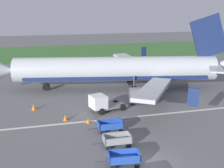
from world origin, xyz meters
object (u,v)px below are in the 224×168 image
object	(u,v)px
traffic_cone_mid_apron	(65,118)
traffic_cone_by_carts	(34,107)
baggage_cart_second_in_row	(124,158)
airplane	(123,70)
baggage_cart_third_in_row	(117,140)
service_truck_beside_carts	(102,103)
traffic_cone_near_plane	(88,121)
baggage_cart_fourth_in_row	(110,126)

from	to	relation	value
traffic_cone_mid_apron	traffic_cone_by_carts	bearing A→B (deg)	128.55
baggage_cart_second_in_row	traffic_cone_by_carts	xyz separation A→B (m)	(-7.09, 14.63, -0.23)
traffic_cone_by_carts	airplane	bearing A→B (deg)	24.22
baggage_cart_second_in_row	baggage_cart_third_in_row	bearing A→B (deg)	84.14
service_truck_beside_carts	traffic_cone_mid_apron	distance (m)	4.86
baggage_cart_second_in_row	traffic_cone_mid_apron	xyz separation A→B (m)	(-3.66, 10.32, -0.28)
baggage_cart_second_in_row	traffic_cone_by_carts	size ratio (longest dim) A/B	4.87
service_truck_beside_carts	traffic_cone_near_plane	xyz separation A→B (m)	(-2.19, -3.00, -0.80)
baggage_cart_second_in_row	traffic_cone_near_plane	world-z (taller)	baggage_cart_second_in_row
traffic_cone_mid_apron	traffic_cone_by_carts	xyz separation A→B (m)	(-3.44, 4.31, 0.04)
service_truck_beside_carts	airplane	bearing A→B (deg)	59.22
baggage_cart_third_in_row	baggage_cart_fourth_in_row	bearing A→B (deg)	87.39
baggage_cart_fourth_in_row	traffic_cone_by_carts	size ratio (longest dim) A/B	4.80
traffic_cone_near_plane	traffic_cone_mid_apron	bearing A→B (deg)	149.49
baggage_cart_third_in_row	service_truck_beside_carts	xyz separation A→B (m)	(0.53, 8.76, 0.50)
baggage_cart_third_in_row	traffic_cone_near_plane	bearing A→B (deg)	106.01
baggage_cart_second_in_row	baggage_cart_fourth_in_row	size ratio (longest dim) A/B	1.01
baggage_cart_fourth_in_row	traffic_cone_near_plane	bearing A→B (deg)	125.20
traffic_cone_mid_apron	traffic_cone_by_carts	distance (m)	5.51
traffic_cone_by_carts	baggage_cart_fourth_in_row	bearing A→B (deg)	-47.43
baggage_cart_third_in_row	traffic_cone_mid_apron	xyz separation A→B (m)	(-3.98, 7.13, -0.28)
baggage_cart_second_in_row	baggage_cart_fourth_in_row	bearing A→B (deg)	85.77
baggage_cart_fourth_in_row	service_truck_beside_carts	bearing A→B (deg)	86.01
airplane	baggage_cart_third_in_row	xyz separation A→B (m)	(-5.63, -17.31, -2.45)
traffic_cone_near_plane	traffic_cone_by_carts	distance (m)	8.10
service_truck_beside_carts	traffic_cone_near_plane	bearing A→B (deg)	-126.11
baggage_cart_second_in_row	baggage_cart_fourth_in_row	world-z (taller)	same
baggage_cart_second_in_row	traffic_cone_mid_apron	size ratio (longest dim) A/B	5.52
baggage_cart_third_in_row	traffic_cone_near_plane	world-z (taller)	baggage_cart_third_in_row
airplane	traffic_cone_near_plane	xyz separation A→B (m)	(-7.28, -11.55, -2.76)
baggage_cart_fourth_in_row	traffic_cone_by_carts	world-z (taller)	baggage_cart_fourth_in_row
baggage_cart_second_in_row	service_truck_beside_carts	bearing A→B (deg)	85.88
baggage_cart_second_in_row	traffic_cone_near_plane	size ratio (longest dim) A/B	6.10
traffic_cone_by_carts	baggage_cart_third_in_row	bearing A→B (deg)	-57.05
baggage_cart_second_in_row	service_truck_beside_carts	size ratio (longest dim) A/B	0.77
traffic_cone_near_plane	traffic_cone_by_carts	world-z (taller)	traffic_cone_by_carts
traffic_cone_mid_apron	traffic_cone_by_carts	world-z (taller)	traffic_cone_by_carts
baggage_cart_fourth_in_row	service_truck_beside_carts	world-z (taller)	service_truck_beside_carts
baggage_cart_third_in_row	traffic_cone_by_carts	distance (m)	13.64
traffic_cone_near_plane	traffic_cone_mid_apron	distance (m)	2.70
traffic_cone_mid_apron	traffic_cone_by_carts	size ratio (longest dim) A/B	0.88
baggage_cart_third_in_row	traffic_cone_by_carts	world-z (taller)	baggage_cart_third_in_row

